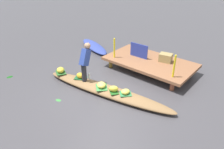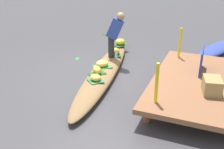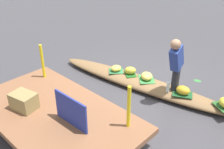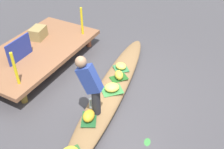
{
  "view_description": "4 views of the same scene",
  "coord_description": "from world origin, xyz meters",
  "px_view_note": "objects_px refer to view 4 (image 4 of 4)",
  "views": [
    {
      "loc": [
        3.83,
        -4.32,
        3.78
      ],
      "look_at": [
        -0.03,
        0.33,
        0.52
      ],
      "focal_mm": 35.34,
      "sensor_mm": 36.0,
      "label": 1
    },
    {
      "loc": [
        5.71,
        2.53,
        2.92
      ],
      "look_at": [
        0.39,
        0.39,
        0.29
      ],
      "focal_mm": 44.76,
      "sensor_mm": 36.0,
      "label": 2
    },
    {
      "loc": [
        -3.07,
        4.19,
        3.13
      ],
      "look_at": [
        0.34,
        0.59,
        0.43
      ],
      "focal_mm": 41.22,
      "sensor_mm": 36.0,
      "label": 3
    },
    {
      "loc": [
        -3.75,
        -2.02,
        3.81
      ],
      "look_at": [
        0.23,
        0.1,
        0.34
      ],
      "focal_mm": 41.54,
      "sensor_mm": 36.0,
      "label": 4
    }
  ],
  "objects_px": {
    "banana_bunch_3": "(121,66)",
    "water_bottle": "(91,103)",
    "banana_bunch_4": "(119,75)",
    "banana_bunch_0": "(112,87)",
    "banana_bunch_2": "(89,116)",
    "produce_crate": "(38,33)",
    "vendor_boat": "(111,90)",
    "vendor_person": "(90,83)",
    "market_banner": "(19,49)"
  },
  "relations": [
    {
      "from": "banana_bunch_3",
      "to": "market_banner",
      "type": "height_order",
      "value": "market_banner"
    },
    {
      "from": "water_bottle",
      "to": "produce_crate",
      "type": "height_order",
      "value": "produce_crate"
    },
    {
      "from": "vendor_person",
      "to": "banana_bunch_3",
      "type": "bearing_deg",
      "value": 4.97
    },
    {
      "from": "banana_bunch_2",
      "to": "water_bottle",
      "type": "bearing_deg",
      "value": 24.9
    },
    {
      "from": "banana_bunch_2",
      "to": "water_bottle",
      "type": "xyz_separation_m",
      "value": [
        0.28,
        0.13,
        0.02
      ]
    },
    {
      "from": "banana_bunch_0",
      "to": "banana_bunch_2",
      "type": "height_order",
      "value": "banana_bunch_2"
    },
    {
      "from": "market_banner",
      "to": "banana_bunch_2",
      "type": "bearing_deg",
      "value": -108.97
    },
    {
      "from": "banana_bunch_4",
      "to": "market_banner",
      "type": "bearing_deg",
      "value": 105.55
    },
    {
      "from": "market_banner",
      "to": "banana_bunch_4",
      "type": "bearing_deg",
      "value": -75.86
    },
    {
      "from": "banana_bunch_0",
      "to": "produce_crate",
      "type": "xyz_separation_m",
      "value": [
        0.78,
        2.6,
        0.24
      ]
    },
    {
      "from": "banana_bunch_0",
      "to": "water_bottle",
      "type": "relative_size",
      "value": 1.33
    },
    {
      "from": "vendor_person",
      "to": "water_bottle",
      "type": "distance_m",
      "value": 0.59
    },
    {
      "from": "banana_bunch_0",
      "to": "banana_bunch_4",
      "type": "bearing_deg",
      "value": 7.63
    },
    {
      "from": "banana_bunch_4",
      "to": "water_bottle",
      "type": "bearing_deg",
      "value": 176.67
    },
    {
      "from": "banana_bunch_0",
      "to": "banana_bunch_3",
      "type": "bearing_deg",
      "value": 13.02
    },
    {
      "from": "vendor_boat",
      "to": "vendor_person",
      "type": "height_order",
      "value": "vendor_person"
    },
    {
      "from": "banana_bunch_2",
      "to": "banana_bunch_3",
      "type": "distance_m",
      "value": 1.72
    },
    {
      "from": "banana_bunch_2",
      "to": "water_bottle",
      "type": "distance_m",
      "value": 0.31
    },
    {
      "from": "vendor_boat",
      "to": "water_bottle",
      "type": "relative_size",
      "value": 19.24
    },
    {
      "from": "vendor_boat",
      "to": "banana_bunch_4",
      "type": "xyz_separation_m",
      "value": [
        0.32,
        -0.02,
        0.2
      ]
    },
    {
      "from": "vendor_boat",
      "to": "water_bottle",
      "type": "distance_m",
      "value": 0.79
    },
    {
      "from": "banana_bunch_0",
      "to": "market_banner",
      "type": "height_order",
      "value": "market_banner"
    },
    {
      "from": "banana_bunch_3",
      "to": "water_bottle",
      "type": "xyz_separation_m",
      "value": [
        -1.42,
        -0.06,
        0.04
      ]
    },
    {
      "from": "water_bottle",
      "to": "banana_bunch_0",
      "type": "bearing_deg",
      "value": -10.72
    },
    {
      "from": "banana_bunch_4",
      "to": "produce_crate",
      "type": "bearing_deg",
      "value": 82.42
    },
    {
      "from": "water_bottle",
      "to": "produce_crate",
      "type": "bearing_deg",
      "value": 60.29
    },
    {
      "from": "vendor_person",
      "to": "water_bottle",
      "type": "bearing_deg",
      "value": 43.56
    },
    {
      "from": "vendor_boat",
      "to": "water_bottle",
      "type": "bearing_deg",
      "value": 168.2
    },
    {
      "from": "vendor_boat",
      "to": "vendor_person",
      "type": "bearing_deg",
      "value": 173.34
    },
    {
      "from": "banana_bunch_3",
      "to": "vendor_person",
      "type": "height_order",
      "value": "vendor_person"
    },
    {
      "from": "banana_bunch_0",
      "to": "banana_bunch_2",
      "type": "xyz_separation_m",
      "value": [
        -0.92,
        -0.01,
        0.01
      ]
    },
    {
      "from": "water_bottle",
      "to": "vendor_person",
      "type": "bearing_deg",
      "value": -136.44
    },
    {
      "from": "banana_bunch_2",
      "to": "banana_bunch_4",
      "type": "relative_size",
      "value": 1.06
    },
    {
      "from": "water_bottle",
      "to": "market_banner",
      "type": "height_order",
      "value": "market_banner"
    },
    {
      "from": "banana_bunch_2",
      "to": "vendor_person",
      "type": "relative_size",
      "value": 0.23
    },
    {
      "from": "banana_bunch_2",
      "to": "banana_bunch_3",
      "type": "bearing_deg",
      "value": 6.36
    },
    {
      "from": "vendor_boat",
      "to": "market_banner",
      "type": "relative_size",
      "value": 6.1
    },
    {
      "from": "vendor_person",
      "to": "market_banner",
      "type": "relative_size",
      "value": 1.66
    },
    {
      "from": "banana_bunch_2",
      "to": "banana_bunch_0",
      "type": "bearing_deg",
      "value": 0.56
    },
    {
      "from": "vendor_boat",
      "to": "banana_bunch_4",
      "type": "bearing_deg",
      "value": -12.04
    },
    {
      "from": "produce_crate",
      "to": "vendor_boat",
      "type": "bearing_deg",
      "value": -104.62
    },
    {
      "from": "banana_bunch_0",
      "to": "banana_bunch_2",
      "type": "distance_m",
      "value": 0.92
    },
    {
      "from": "banana_bunch_0",
      "to": "banana_bunch_4",
      "type": "distance_m",
      "value": 0.44
    },
    {
      "from": "banana_bunch_3",
      "to": "water_bottle",
      "type": "bearing_deg",
      "value": -177.59
    },
    {
      "from": "banana_bunch_2",
      "to": "vendor_person",
      "type": "bearing_deg",
      "value": 16.16
    },
    {
      "from": "banana_bunch_3",
      "to": "banana_bunch_4",
      "type": "xyz_separation_m",
      "value": [
        -0.35,
        -0.12,
        0.02
      ]
    },
    {
      "from": "vendor_person",
      "to": "produce_crate",
      "type": "xyz_separation_m",
      "value": [
        1.49,
        2.55,
        -0.37
      ]
    },
    {
      "from": "banana_bunch_2",
      "to": "banana_bunch_3",
      "type": "height_order",
      "value": "banana_bunch_2"
    },
    {
      "from": "vendor_boat",
      "to": "produce_crate",
      "type": "xyz_separation_m",
      "value": [
        0.66,
        2.53,
        0.44
      ]
    },
    {
      "from": "banana_bunch_0",
      "to": "vendor_person",
      "type": "relative_size",
      "value": 0.25
    }
  ]
}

